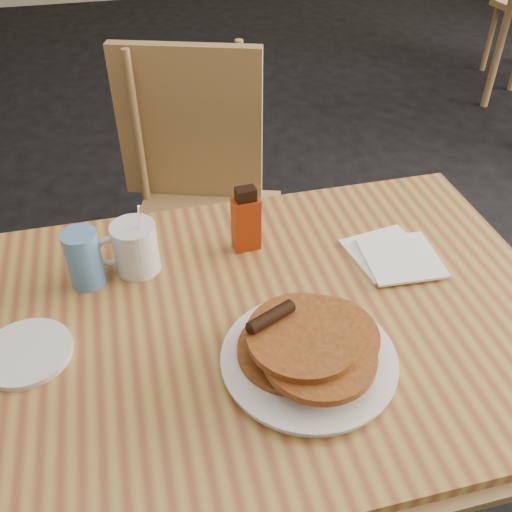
{
  "coord_description": "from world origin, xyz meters",
  "views": [
    {
      "loc": [
        -0.15,
        -0.81,
        1.55
      ],
      "look_at": [
        0.05,
        0.03,
        0.83
      ],
      "focal_mm": 40.0,
      "sensor_mm": 36.0,
      "label": 1
    }
  ],
  "objects_px": {
    "chair_main_far": "(198,185)",
    "blue_tumbler": "(84,258)",
    "coffee_mug": "(134,247)",
    "syrup_bottle": "(246,221)",
    "pancake_plate": "(309,351)",
    "main_table": "(255,333)"
  },
  "relations": [
    {
      "from": "main_table",
      "to": "blue_tumbler",
      "type": "height_order",
      "value": "blue_tumbler"
    },
    {
      "from": "chair_main_far",
      "to": "coffee_mug",
      "type": "height_order",
      "value": "chair_main_far"
    },
    {
      "from": "syrup_bottle",
      "to": "blue_tumbler",
      "type": "xyz_separation_m",
      "value": [
        -0.34,
        -0.04,
        -0.01
      ]
    },
    {
      "from": "main_table",
      "to": "blue_tumbler",
      "type": "xyz_separation_m",
      "value": [
        -0.31,
        0.18,
        0.1
      ]
    },
    {
      "from": "blue_tumbler",
      "to": "chair_main_far",
      "type": "bearing_deg",
      "value": 61.94
    },
    {
      "from": "main_table",
      "to": "coffee_mug",
      "type": "xyz_separation_m",
      "value": [
        -0.21,
        0.2,
        0.1
      ]
    },
    {
      "from": "pancake_plate",
      "to": "chair_main_far",
      "type": "bearing_deg",
      "value": 94.89
    },
    {
      "from": "blue_tumbler",
      "to": "coffee_mug",
      "type": "bearing_deg",
      "value": 11.46
    },
    {
      "from": "coffee_mug",
      "to": "blue_tumbler",
      "type": "distance_m",
      "value": 0.1
    },
    {
      "from": "chair_main_far",
      "to": "coffee_mug",
      "type": "xyz_separation_m",
      "value": [
        -0.2,
        -0.55,
        0.21
      ]
    },
    {
      "from": "chair_main_far",
      "to": "blue_tumbler",
      "type": "height_order",
      "value": "chair_main_far"
    },
    {
      "from": "coffee_mug",
      "to": "pancake_plate",
      "type": "bearing_deg",
      "value": -34.46
    },
    {
      "from": "syrup_bottle",
      "to": "blue_tumbler",
      "type": "relative_size",
      "value": 1.24
    },
    {
      "from": "main_table",
      "to": "pancake_plate",
      "type": "bearing_deg",
      "value": -62.2
    },
    {
      "from": "chair_main_far",
      "to": "blue_tumbler",
      "type": "xyz_separation_m",
      "value": [
        -0.3,
        -0.57,
        0.22
      ]
    },
    {
      "from": "main_table",
      "to": "coffee_mug",
      "type": "bearing_deg",
      "value": 135.98
    },
    {
      "from": "main_table",
      "to": "blue_tumbler",
      "type": "distance_m",
      "value": 0.38
    },
    {
      "from": "chair_main_far",
      "to": "blue_tumbler",
      "type": "distance_m",
      "value": 0.68
    },
    {
      "from": "pancake_plate",
      "to": "blue_tumbler",
      "type": "relative_size",
      "value": 2.51
    },
    {
      "from": "syrup_bottle",
      "to": "blue_tumbler",
      "type": "bearing_deg",
      "value": -179.24
    },
    {
      "from": "pancake_plate",
      "to": "coffee_mug",
      "type": "bearing_deg",
      "value": 130.01
    },
    {
      "from": "syrup_bottle",
      "to": "coffee_mug",
      "type": "bearing_deg",
      "value": 178.7
    }
  ]
}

